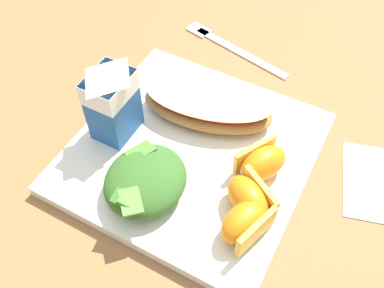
{
  "coord_description": "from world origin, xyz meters",
  "views": [
    {
      "loc": [
        -0.28,
        -0.15,
        0.44
      ],
      "look_at": [
        0.0,
        0.0,
        0.03
      ],
      "focal_mm": 40.28,
      "sensor_mm": 36.0,
      "label": 1
    }
  ],
  "objects_px": {
    "orange_wedge_front": "(246,222)",
    "orange_wedge_middle": "(249,198)",
    "cheesy_pizza_bread": "(208,105)",
    "green_salad_pile": "(145,180)",
    "orange_wedge_rear": "(262,162)",
    "white_plate": "(192,153)",
    "metal_fork": "(228,45)",
    "milk_carton": "(111,97)"
  },
  "relations": [
    {
      "from": "milk_carton",
      "to": "orange_wedge_front",
      "type": "xyz_separation_m",
      "value": [
        -0.05,
        -0.2,
        -0.04
      ]
    },
    {
      "from": "white_plate",
      "to": "milk_carton",
      "type": "xyz_separation_m",
      "value": [
        -0.02,
        0.1,
        0.07
      ]
    },
    {
      "from": "cheesy_pizza_bread",
      "to": "milk_carton",
      "type": "bearing_deg",
      "value": 131.02
    },
    {
      "from": "cheesy_pizza_bread",
      "to": "metal_fork",
      "type": "distance_m",
      "value": 0.16
    },
    {
      "from": "orange_wedge_middle",
      "to": "metal_fork",
      "type": "distance_m",
      "value": 0.3
    },
    {
      "from": "orange_wedge_front",
      "to": "orange_wedge_middle",
      "type": "height_order",
      "value": "same"
    },
    {
      "from": "green_salad_pile",
      "to": "orange_wedge_front",
      "type": "relative_size",
      "value": 1.57
    },
    {
      "from": "orange_wedge_middle",
      "to": "green_salad_pile",
      "type": "bearing_deg",
      "value": 107.28
    },
    {
      "from": "green_salad_pile",
      "to": "orange_wedge_middle",
      "type": "bearing_deg",
      "value": -72.72
    },
    {
      "from": "orange_wedge_middle",
      "to": "orange_wedge_rear",
      "type": "height_order",
      "value": "same"
    },
    {
      "from": "milk_carton",
      "to": "orange_wedge_front",
      "type": "bearing_deg",
      "value": -105.13
    },
    {
      "from": "milk_carton",
      "to": "orange_wedge_middle",
      "type": "height_order",
      "value": "milk_carton"
    },
    {
      "from": "cheesy_pizza_bread",
      "to": "orange_wedge_middle",
      "type": "height_order",
      "value": "orange_wedge_middle"
    },
    {
      "from": "orange_wedge_front",
      "to": "orange_wedge_rear",
      "type": "bearing_deg",
      "value": 10.39
    },
    {
      "from": "green_salad_pile",
      "to": "orange_wedge_front",
      "type": "distance_m",
      "value": 0.12
    },
    {
      "from": "green_salad_pile",
      "to": "orange_wedge_front",
      "type": "height_order",
      "value": "green_salad_pile"
    },
    {
      "from": "green_salad_pile",
      "to": "orange_wedge_middle",
      "type": "height_order",
      "value": "green_salad_pile"
    },
    {
      "from": "orange_wedge_rear",
      "to": "metal_fork",
      "type": "xyz_separation_m",
      "value": [
        0.21,
        0.14,
        -0.03
      ]
    },
    {
      "from": "orange_wedge_front",
      "to": "cheesy_pizza_bread",
      "type": "bearing_deg",
      "value": 40.35
    },
    {
      "from": "green_salad_pile",
      "to": "white_plate",
      "type": "bearing_deg",
      "value": -12.88
    },
    {
      "from": "orange_wedge_front",
      "to": "orange_wedge_rear",
      "type": "xyz_separation_m",
      "value": [
        0.08,
        0.01,
        0.0
      ]
    },
    {
      "from": "orange_wedge_front",
      "to": "orange_wedge_middle",
      "type": "xyz_separation_m",
      "value": [
        0.03,
        0.01,
        0.0
      ]
    },
    {
      "from": "milk_carton",
      "to": "orange_wedge_front",
      "type": "distance_m",
      "value": 0.21
    },
    {
      "from": "orange_wedge_rear",
      "to": "orange_wedge_front",
      "type": "bearing_deg",
      "value": -169.61
    },
    {
      "from": "white_plate",
      "to": "milk_carton",
      "type": "height_order",
      "value": "milk_carton"
    },
    {
      "from": "white_plate",
      "to": "metal_fork",
      "type": "bearing_deg",
      "value": 13.69
    },
    {
      "from": "cheesy_pizza_bread",
      "to": "orange_wedge_middle",
      "type": "distance_m",
      "value": 0.15
    },
    {
      "from": "orange_wedge_front",
      "to": "orange_wedge_rear",
      "type": "relative_size",
      "value": 0.97
    },
    {
      "from": "green_salad_pile",
      "to": "orange_wedge_front",
      "type": "bearing_deg",
      "value": -87.25
    },
    {
      "from": "white_plate",
      "to": "orange_wedge_rear",
      "type": "height_order",
      "value": "orange_wedge_rear"
    },
    {
      "from": "milk_carton",
      "to": "metal_fork",
      "type": "distance_m",
      "value": 0.25
    },
    {
      "from": "green_salad_pile",
      "to": "metal_fork",
      "type": "distance_m",
      "value": 0.3
    },
    {
      "from": "milk_carton",
      "to": "orange_wedge_rear",
      "type": "relative_size",
      "value": 1.57
    },
    {
      "from": "cheesy_pizza_bread",
      "to": "milk_carton",
      "type": "xyz_separation_m",
      "value": [
        -0.08,
        0.09,
        0.04
      ]
    },
    {
      "from": "cheesy_pizza_bread",
      "to": "green_salad_pile",
      "type": "distance_m",
      "value": 0.14
    },
    {
      "from": "orange_wedge_rear",
      "to": "milk_carton",
      "type": "bearing_deg",
      "value": 97.68
    },
    {
      "from": "green_salad_pile",
      "to": "orange_wedge_rear",
      "type": "height_order",
      "value": "green_salad_pile"
    },
    {
      "from": "milk_carton",
      "to": "cheesy_pizza_bread",
      "type": "bearing_deg",
      "value": -48.98
    },
    {
      "from": "milk_carton",
      "to": "orange_wedge_rear",
      "type": "xyz_separation_m",
      "value": [
        0.03,
        -0.19,
        -0.04
      ]
    },
    {
      "from": "white_plate",
      "to": "milk_carton",
      "type": "relative_size",
      "value": 2.55
    },
    {
      "from": "cheesy_pizza_bread",
      "to": "orange_wedge_rear",
      "type": "xyz_separation_m",
      "value": [
        -0.05,
        -0.1,
        0.0
      ]
    },
    {
      "from": "white_plate",
      "to": "orange_wedge_rear",
      "type": "relative_size",
      "value": 4.0
    }
  ]
}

